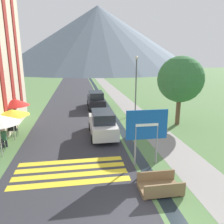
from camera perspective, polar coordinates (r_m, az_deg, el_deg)
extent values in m
plane|color=#517542|center=(26.18, -4.36, 2.17)|extent=(160.00, 160.00, 0.00)
cube|color=#2D2D33|center=(35.95, -9.68, 5.32)|extent=(6.40, 60.00, 0.01)
cube|color=gray|center=(36.38, 0.01, 5.62)|extent=(2.20, 60.00, 0.01)
cube|color=black|center=(36.09, -3.77, 5.52)|extent=(0.60, 60.00, 0.00)
cube|color=yellow|center=(10.37, -10.80, -17.79)|extent=(5.44, 0.44, 0.01)
cube|color=yellow|center=(10.97, -10.70, -15.86)|extent=(5.44, 0.44, 0.01)
cube|color=yellow|center=(11.58, -10.61, -14.13)|extent=(5.44, 0.44, 0.01)
cube|color=yellow|center=(12.20, -10.53, -12.58)|extent=(5.44, 0.44, 0.01)
cone|color=slate|center=(99.18, -3.65, 18.65)|extent=(82.88, 82.88, 26.23)
cube|color=maroon|center=(18.20, -25.31, 14.01)|extent=(0.06, 0.70, 8.71)
cube|color=maroon|center=(20.30, -23.60, 14.07)|extent=(0.06, 0.70, 8.71)
cylinder|color=gray|center=(11.24, 6.09, -8.60)|extent=(0.10, 0.10, 2.23)
cylinder|color=gray|center=(11.57, 11.56, -8.14)|extent=(0.10, 0.10, 2.23)
cube|color=#1451AD|center=(11.01, 9.11, -3.30)|extent=(2.14, 0.05, 1.52)
cube|color=white|center=(10.98, 9.15, -3.35)|extent=(1.17, 0.02, 0.14)
cube|color=brown|center=(9.83, 12.36, -18.90)|extent=(1.70, 1.10, 0.12)
cube|color=brown|center=(9.28, 13.65, -19.06)|extent=(1.70, 0.08, 0.45)
cube|color=brown|center=(10.09, 11.37, -16.02)|extent=(1.70, 0.08, 0.45)
cube|color=brown|center=(9.66, 7.79, -20.03)|extent=(0.16, 0.99, 0.08)
cube|color=brown|center=(10.16, 16.60, -18.66)|extent=(0.16, 0.99, 0.08)
cube|color=silver|center=(15.46, -2.54, -3.62)|extent=(1.68, 4.32, 0.84)
cube|color=#23282D|center=(15.04, -2.48, -1.12)|extent=(1.43, 2.38, 0.68)
cylinder|color=black|center=(16.80, -5.76, -3.71)|extent=(0.18, 0.60, 0.60)
cylinder|color=black|center=(16.96, -0.35, -3.47)|extent=(0.18, 0.60, 0.60)
cylinder|color=black|center=(14.28, -5.12, -7.00)|extent=(0.18, 0.60, 0.60)
cylinder|color=black|center=(14.46, 1.26, -6.67)|extent=(0.18, 0.60, 0.60)
cube|color=black|center=(23.95, -4.23, 2.79)|extent=(1.69, 4.53, 0.84)
cube|color=#23282D|center=(23.59, -4.21, 4.49)|extent=(1.44, 2.49, 0.68)
cylinder|color=black|center=(25.36, -6.30, 2.42)|extent=(0.18, 0.60, 0.60)
cylinder|color=black|center=(25.48, -2.67, 2.55)|extent=(0.18, 0.60, 0.60)
cylinder|color=black|center=(22.62, -5.94, 0.98)|extent=(0.18, 0.60, 0.60)
cylinder|color=black|center=(22.75, -1.88, 1.13)|extent=(0.18, 0.60, 0.60)
cube|color=black|center=(14.60, -27.18, -7.48)|extent=(0.40, 0.40, 0.04)
cylinder|color=black|center=(14.78, -26.25, -8.05)|extent=(0.03, 0.03, 0.45)
cylinder|color=black|center=(14.48, -26.64, -8.55)|extent=(0.03, 0.03, 0.45)
cube|color=black|center=(16.93, -24.16, -4.27)|extent=(0.40, 0.40, 0.04)
cube|color=black|center=(16.70, -24.38, -3.81)|extent=(0.40, 0.04, 0.40)
cylinder|color=black|center=(17.19, -24.49, -4.81)|extent=(0.03, 0.03, 0.45)
cylinder|color=black|center=(17.10, -23.39, -4.80)|extent=(0.03, 0.03, 0.45)
cylinder|color=black|center=(16.88, -24.78, -5.19)|extent=(0.03, 0.03, 0.45)
cylinder|color=black|center=(16.79, -23.66, -5.17)|extent=(0.03, 0.03, 0.45)
cube|color=black|center=(17.04, -24.93, -4.24)|extent=(0.40, 0.40, 0.04)
cube|color=black|center=(16.81, -25.16, -3.78)|extent=(0.40, 0.04, 0.40)
cylinder|color=black|center=(17.31, -25.25, -4.78)|extent=(0.03, 0.03, 0.45)
cylinder|color=black|center=(17.21, -24.16, -4.76)|extent=(0.03, 0.03, 0.45)
cylinder|color=black|center=(17.00, -25.55, -5.14)|extent=(0.03, 0.03, 0.45)
cylinder|color=black|center=(16.90, -24.45, -5.13)|extent=(0.03, 0.03, 0.45)
cylinder|color=#B7B2A8|center=(13.59, -27.24, -5.91)|extent=(0.06, 0.06, 2.30)
cylinder|color=#B7B2A8|center=(15.96, -24.36, -3.25)|extent=(0.06, 0.06, 2.02)
cone|color=yellow|center=(15.73, -24.69, -0.09)|extent=(2.21, 2.21, 0.39)
cylinder|color=#B7B2A8|center=(17.79, -23.69, -0.96)|extent=(0.06, 0.06, 2.33)
cone|color=red|center=(17.57, -24.03, 2.39)|extent=(2.06, 2.06, 0.52)
cylinder|color=#282833|center=(15.26, -26.51, -7.37)|extent=(0.14, 0.14, 0.46)
cylinder|color=#282833|center=(15.21, -25.86, -7.37)|extent=(0.14, 0.14, 0.46)
cylinder|color=#386B47|center=(15.07, -26.40, -5.55)|extent=(0.32, 0.32, 0.57)
sphere|color=beige|center=(14.95, -26.56, -4.17)|extent=(0.22, 0.22, 0.22)
cylinder|color=#515156|center=(21.00, 6.26, 6.42)|extent=(0.12, 0.12, 5.27)
sphere|color=silver|center=(20.80, 6.47, 13.96)|extent=(0.28, 0.28, 0.28)
cylinder|color=brown|center=(18.74, 16.85, 0.13)|extent=(0.36, 0.36, 2.18)
sphere|color=#336B38|center=(18.30, 17.44, 8.18)|extent=(3.65, 3.65, 3.65)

